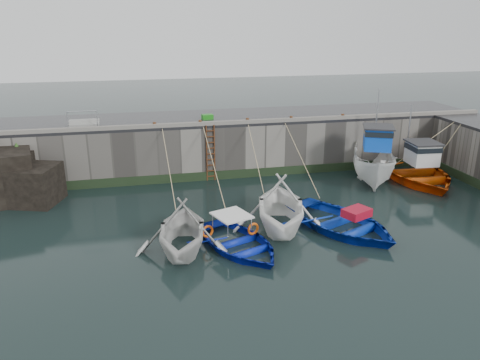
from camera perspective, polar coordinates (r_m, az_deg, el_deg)
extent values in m
plane|color=black|center=(18.45, 7.72, -9.34)|extent=(120.00, 120.00, 0.00)
cube|color=slate|center=(29.20, -0.52, 4.65)|extent=(30.00, 5.00, 3.00)
cube|color=black|center=(28.86, -0.52, 7.69)|extent=(30.00, 5.00, 0.16)
cube|color=slate|center=(26.57, 0.54, 7.11)|extent=(30.00, 0.30, 0.20)
cube|color=black|center=(27.17, 0.61, 0.81)|extent=(30.00, 0.08, 0.50)
cube|color=black|center=(25.39, -23.96, -0.52)|extent=(2.96, 2.83, 1.90)
cube|color=black|center=(26.67, -25.65, 0.58)|extent=(2.01, 1.83, 2.30)
cone|color=#2D591E|center=(25.75, -27.20, 2.14)|extent=(0.44, 0.44, 0.45)
cone|color=#2D591E|center=(25.05, -24.93, 0.86)|extent=(0.44, 0.44, 0.45)
cone|color=#2D591E|center=(26.44, -25.58, 3.68)|extent=(0.44, 0.44, 0.45)
cylinder|color=#3F1E0F|center=(26.34, -4.08, 3.25)|extent=(0.07, 0.07, 3.20)
cylinder|color=#3F1E0F|center=(26.41, -3.13, 3.31)|extent=(0.07, 0.07, 3.20)
cube|color=#3F1E0F|center=(26.75, -3.54, 0.48)|extent=(0.44, 0.06, 0.05)
cube|color=#3F1E0F|center=(26.65, -3.55, 1.15)|extent=(0.44, 0.06, 0.05)
cube|color=#3F1E0F|center=(26.55, -3.57, 1.83)|extent=(0.44, 0.06, 0.05)
cube|color=#3F1E0F|center=(26.46, -3.58, 2.51)|extent=(0.44, 0.06, 0.05)
cube|color=#3F1E0F|center=(26.36, -3.60, 3.20)|extent=(0.44, 0.06, 0.05)
cube|color=#3F1E0F|center=(26.28, -3.61, 3.90)|extent=(0.44, 0.06, 0.05)
cube|color=#3F1E0F|center=(26.19, -3.63, 4.59)|extent=(0.44, 0.06, 0.05)
cube|color=#3F1E0F|center=(26.12, -3.64, 5.29)|extent=(0.44, 0.06, 0.05)
cube|color=#3F1E0F|center=(26.04, -3.66, 6.00)|extent=(0.44, 0.06, 0.05)
imported|color=silver|center=(19.02, -6.99, -8.40)|extent=(4.66, 5.17, 2.41)
imported|color=#0B20AF|center=(19.00, -0.20, -8.28)|extent=(4.76, 5.56, 0.97)
imported|color=white|center=(20.85, 4.84, -5.77)|extent=(5.51, 6.02, 2.70)
imported|color=#0B30AD|center=(21.10, 12.15, -5.85)|extent=(5.97, 6.78, 1.16)
imported|color=silver|center=(27.61, 16.00, 1.61)|extent=(4.57, 6.50, 2.35)
cube|color=blue|center=(26.58, 16.42, 4.89)|extent=(1.89, 1.94, 1.20)
cube|color=black|center=(26.50, 16.49, 5.63)|extent=(1.97, 2.02, 0.28)
cube|color=#262628|center=(26.44, 16.55, 6.24)|extent=(2.15, 2.20, 0.08)
cylinder|color=#A5A8AD|center=(28.15, 16.33, 7.53)|extent=(0.08, 0.08, 3.00)
imported|color=#DA4E0B|center=(28.77, 20.47, 0.84)|extent=(5.43, 7.22, 1.41)
cube|color=silver|center=(27.91, 21.33, 3.02)|extent=(1.52, 1.61, 1.20)
cube|color=black|center=(27.83, 21.42, 3.71)|extent=(1.59, 1.68, 0.28)
cube|color=#262628|center=(27.76, 21.49, 4.29)|extent=(1.74, 1.83, 0.08)
cylinder|color=#A5A8AD|center=(29.24, 19.89, 5.68)|extent=(0.08, 0.08, 3.00)
cube|color=#197A16|center=(27.85, -4.00, 7.70)|extent=(0.69, 0.50, 0.28)
cylinder|color=#A5A8AD|center=(26.53, -20.27, 6.81)|extent=(0.05, 0.05, 1.00)
cylinder|color=#A5A8AD|center=(26.36, -17.03, 7.09)|extent=(0.05, 0.05, 1.00)
cylinder|color=#A5A8AD|center=(26.35, -18.76, 7.93)|extent=(1.50, 0.05, 0.05)
cube|color=gray|center=(27.00, -18.47, 6.31)|extent=(1.60, 0.35, 0.18)
cube|color=gray|center=(27.31, -18.44, 6.84)|extent=(1.60, 0.35, 0.18)
cylinder|color=#3F1E0F|center=(26.02, -10.38, 6.64)|extent=(0.18, 0.18, 0.28)
cylinder|color=#3F1E0F|center=(26.22, -4.88, 6.98)|extent=(0.18, 0.18, 0.28)
cylinder|color=#3F1E0F|center=(26.70, 0.91, 7.26)|extent=(0.18, 0.18, 0.28)
cylinder|color=#3F1E0F|center=(27.41, 6.25, 7.45)|extent=(0.18, 0.18, 0.28)
cylinder|color=#3F1E0F|center=(28.59, 12.40, 7.60)|extent=(0.18, 0.18, 0.28)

